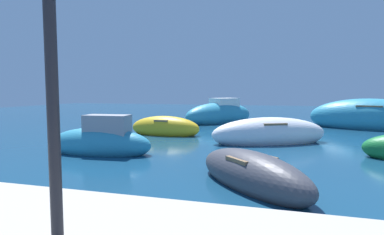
{
  "coord_description": "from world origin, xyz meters",
  "views": [
    {
      "loc": [
        -6.4,
        -6.16,
        2.05
      ],
      "look_at": [
        -10.8,
        9.22,
        0.7
      ],
      "focal_mm": 29.58,
      "sensor_mm": 36.0,
      "label": 1
    }
  ],
  "objects_px": {
    "moored_boat_2": "(101,142)",
    "moored_boat_4": "(370,118)",
    "moored_boat_1": "(269,134)",
    "quayside_lamp_post": "(50,19)",
    "moored_boat_7": "(165,128)",
    "moored_boat_5": "(220,115)",
    "moored_boat_6": "(251,174)"
  },
  "relations": [
    {
      "from": "moored_boat_6",
      "to": "moored_boat_5",
      "type": "bearing_deg",
      "value": 150.47
    },
    {
      "from": "moored_boat_4",
      "to": "moored_boat_2",
      "type": "bearing_deg",
      "value": 61.22
    },
    {
      "from": "moored_boat_4",
      "to": "quayside_lamp_post",
      "type": "height_order",
      "value": "quayside_lamp_post"
    },
    {
      "from": "moored_boat_1",
      "to": "moored_boat_6",
      "type": "bearing_deg",
      "value": -117.78
    },
    {
      "from": "moored_boat_4",
      "to": "quayside_lamp_post",
      "type": "distance_m",
      "value": 17.99
    },
    {
      "from": "moored_boat_2",
      "to": "moored_boat_4",
      "type": "bearing_deg",
      "value": -139.69
    },
    {
      "from": "moored_boat_7",
      "to": "quayside_lamp_post",
      "type": "bearing_deg",
      "value": -70.98
    },
    {
      "from": "moored_boat_4",
      "to": "quayside_lamp_post",
      "type": "xyz_separation_m",
      "value": [
        -6.77,
        -16.53,
        2.15
      ]
    },
    {
      "from": "moored_boat_2",
      "to": "moored_boat_6",
      "type": "bearing_deg",
      "value": 151.52
    },
    {
      "from": "moored_boat_5",
      "to": "moored_boat_7",
      "type": "height_order",
      "value": "moored_boat_5"
    },
    {
      "from": "moored_boat_1",
      "to": "quayside_lamp_post",
      "type": "bearing_deg",
      "value": -126.05
    },
    {
      "from": "moored_boat_5",
      "to": "moored_boat_7",
      "type": "distance_m",
      "value": 6.43
    },
    {
      "from": "moored_boat_1",
      "to": "moored_boat_5",
      "type": "height_order",
      "value": "moored_boat_5"
    },
    {
      "from": "moored_boat_7",
      "to": "quayside_lamp_post",
      "type": "height_order",
      "value": "quayside_lamp_post"
    },
    {
      "from": "moored_boat_1",
      "to": "moored_boat_2",
      "type": "bearing_deg",
      "value": -171.29
    },
    {
      "from": "moored_boat_1",
      "to": "moored_boat_2",
      "type": "height_order",
      "value": "moored_boat_2"
    },
    {
      "from": "moored_boat_4",
      "to": "moored_boat_6",
      "type": "distance_m",
      "value": 13.46
    },
    {
      "from": "moored_boat_4",
      "to": "moored_boat_7",
      "type": "height_order",
      "value": "moored_boat_4"
    },
    {
      "from": "moored_boat_7",
      "to": "moored_boat_1",
      "type": "bearing_deg",
      "value": -9.49
    },
    {
      "from": "moored_boat_2",
      "to": "moored_boat_5",
      "type": "relative_size",
      "value": 0.68
    },
    {
      "from": "moored_boat_6",
      "to": "quayside_lamp_post",
      "type": "xyz_separation_m",
      "value": [
        -1.57,
        -4.12,
        2.46
      ]
    },
    {
      "from": "moored_boat_4",
      "to": "moored_boat_5",
      "type": "relative_size",
      "value": 1.24
    },
    {
      "from": "moored_boat_2",
      "to": "moored_boat_4",
      "type": "height_order",
      "value": "moored_boat_4"
    },
    {
      "from": "moored_boat_2",
      "to": "quayside_lamp_post",
      "type": "relative_size",
      "value": 1.0
    },
    {
      "from": "moored_boat_5",
      "to": "moored_boat_6",
      "type": "relative_size",
      "value": 1.63
    },
    {
      "from": "moored_boat_2",
      "to": "moored_boat_1",
      "type": "bearing_deg",
      "value": -149.05
    },
    {
      "from": "moored_boat_1",
      "to": "quayside_lamp_post",
      "type": "relative_size",
      "value": 1.34
    },
    {
      "from": "moored_boat_2",
      "to": "moored_boat_7",
      "type": "distance_m",
      "value": 4.82
    },
    {
      "from": "moored_boat_5",
      "to": "moored_boat_6",
      "type": "xyz_separation_m",
      "value": [
        3.28,
        -13.37,
        -0.24
      ]
    },
    {
      "from": "moored_boat_2",
      "to": "moored_boat_6",
      "type": "relative_size",
      "value": 1.1
    },
    {
      "from": "quayside_lamp_post",
      "to": "moored_boat_4",
      "type": "bearing_deg",
      "value": 67.75
    },
    {
      "from": "moored_boat_1",
      "to": "moored_boat_7",
      "type": "distance_m",
      "value": 4.94
    }
  ]
}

